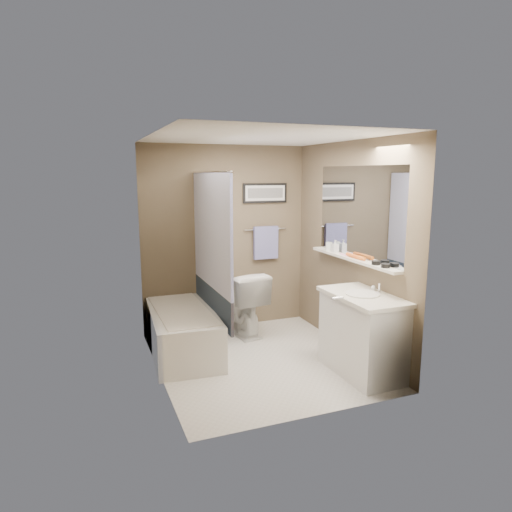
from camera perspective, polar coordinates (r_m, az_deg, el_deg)
name	(u,v)px	position (r m, az deg, el deg)	size (l,w,h in m)	color
ground	(261,360)	(5.17, 0.62, -12.93)	(2.50, 2.50, 0.00)	beige
ceiling	(261,139)	(4.76, 0.68, 14.41)	(2.20, 2.50, 0.04)	white
wall_back	(226,238)	(5.97, -3.77, 2.20)	(2.20, 0.04, 2.40)	brown
wall_front	(318,278)	(3.73, 7.72, -2.77)	(2.20, 0.04, 2.40)	brown
wall_left	(158,261)	(4.54, -12.11, -0.58)	(0.04, 2.50, 2.40)	brown
wall_right	(349,248)	(5.32, 11.51, 1.02)	(0.04, 2.50, 2.40)	brown
tile_surround	(150,271)	(5.06, -13.08, -1.81)	(0.02, 1.55, 2.00)	#C5B995
curtain_rod	(210,172)	(5.09, -5.72, 10.38)	(0.02, 0.02, 1.55)	silver
curtain_upper	(211,231)	(5.13, -5.59, 3.11)	(0.03, 1.45, 1.28)	white
curtain_lower	(213,302)	(5.30, -5.44, -5.72)	(0.03, 1.45, 0.36)	#273549
mirror	(358,212)	(5.15, 12.68, 5.39)	(0.02, 1.60, 1.00)	silver
shelf	(352,259)	(5.19, 11.95, -0.35)	(0.12, 1.60, 0.03)	silver
towel_bar	(265,229)	(6.13, 1.18, 3.38)	(0.02, 0.02, 0.60)	silver
towel	(266,243)	(6.13, 1.24, 1.68)	(0.34, 0.05, 0.44)	#9CA0E4
art_frame	(265,193)	(6.10, 1.13, 7.87)	(0.62, 0.03, 0.26)	black
art_mat	(265,193)	(6.09, 1.18, 7.87)	(0.56, 0.00, 0.20)	white
art_image	(265,193)	(6.09, 1.20, 7.86)	(0.50, 0.00, 0.13)	#595959
door	(374,296)	(4.06, 14.57, -4.86)	(0.80, 0.02, 2.00)	silver
door_handle	(338,298)	(3.92, 10.19, -5.21)	(0.02, 0.02, 0.10)	silver
bathtub	(182,331)	(5.37, -9.19, -9.28)	(0.70, 1.50, 0.50)	silver
tub_rim	(182,310)	(5.30, -9.26, -6.73)	(0.56, 1.36, 0.02)	silver
toilet	(241,302)	(5.87, -1.89, -5.81)	(0.46, 0.81, 0.82)	white
vanity	(362,336)	(4.85, 13.16, -9.72)	(0.50, 0.90, 0.80)	silver
countertop	(363,296)	(4.72, 13.27, -4.94)	(0.54, 0.96, 0.04)	silver
sink_basin	(363,294)	(4.71, 13.18, -4.62)	(0.34, 0.34, 0.01)	silver
faucet_spout	(379,288)	(4.81, 15.17, -3.87)	(0.02, 0.02, 0.10)	silver
faucet_knob	(373,288)	(4.90, 14.47, -3.84)	(0.05, 0.05, 0.05)	white
candle_bowl_near	(385,266)	(4.71, 15.88, -1.17)	(0.09, 0.09, 0.04)	black
candle_bowl_far	(376,263)	(4.83, 14.76, -0.83)	(0.09, 0.09, 0.04)	black
hair_brush_front	(358,257)	(5.08, 12.68, -0.17)	(0.04, 0.04, 0.22)	orange
hair_brush_back	(352,255)	(5.18, 11.92, 0.06)	(0.04, 0.04, 0.22)	#D45B1D
pink_comb	(344,255)	(5.33, 10.91, 0.18)	(0.03, 0.16, 0.01)	#F596C6
glass_jar	(329,246)	(5.60, 9.12, 1.20)	(0.08, 0.08, 0.10)	silver
soap_bottle	(335,246)	(5.48, 9.86, 1.22)	(0.07, 0.07, 0.15)	#999999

